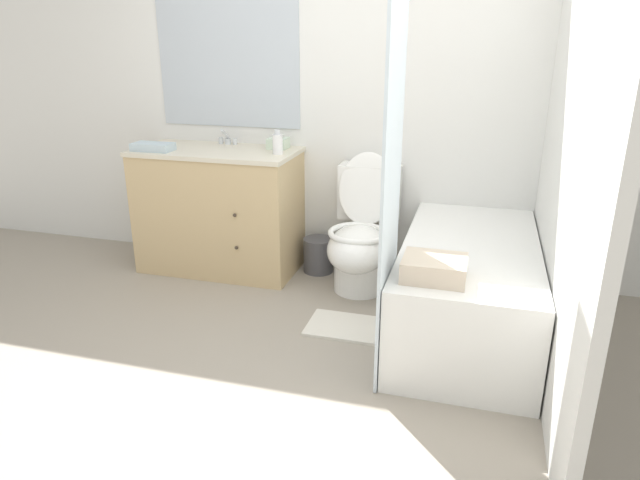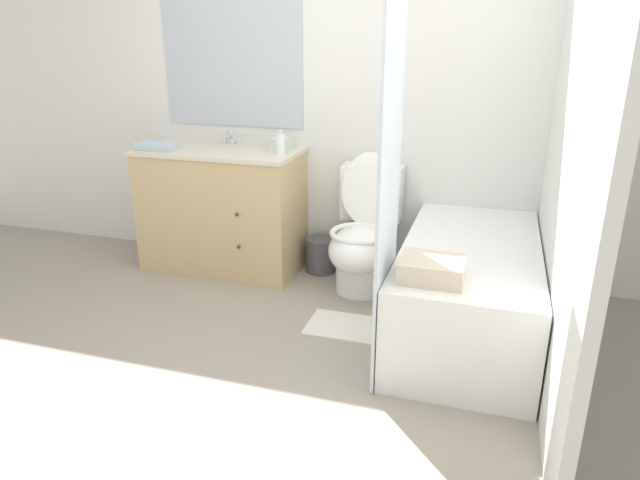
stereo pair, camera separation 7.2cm
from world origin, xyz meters
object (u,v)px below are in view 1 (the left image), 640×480
tissue_box (278,143)px  soap_dispenser (278,143)px  bath_mat (351,327)px  bathtub (467,287)px  toilet (361,238)px  bath_towel_folded (434,268)px  hand_towel_folded (153,147)px  vanity_cabinet (219,209)px  wastebasket (318,255)px  sink_faucet (227,140)px

tissue_box → soap_dispenser: (0.06, -0.19, 0.03)m
tissue_box → bath_mat: tissue_box is taller
bathtub → soap_dispenser: soap_dispenser is taller
toilet → tissue_box: 0.89m
tissue_box → bath_towel_folded: bearing=-44.1°
hand_towel_folded → soap_dispenser: bearing=8.3°
vanity_cabinet → toilet: toilet is taller
wastebasket → bath_towel_folded: size_ratio=0.84×
vanity_cabinet → wastebasket: bearing=9.7°
toilet → bathtub: (0.71, -0.40, -0.09)m
bath_towel_folded → bath_mat: 0.83m
toilet → wastebasket: toilet is taller
bath_towel_folded → hand_towel_folded: bearing=156.8°
vanity_cabinet → soap_dispenser: soap_dispenser is taller
bathtub → wastebasket: bearing=150.3°
toilet → bathtub: size_ratio=0.59×
soap_dispenser → bath_mat: bearing=-43.3°
soap_dispenser → hand_towel_folded: size_ratio=0.58×
hand_towel_folded → sink_faucet: bearing=42.8°
wastebasket → vanity_cabinet: bearing=-170.3°
vanity_cabinet → bathtub: (1.76, -0.48, -0.18)m
sink_faucet → wastebasket: 1.06m
soap_dispenser → vanity_cabinet: bearing=175.4°
bath_mat → hand_towel_folded: bearing=161.9°
hand_towel_folded → bath_mat: 1.83m
sink_faucet → toilet: bearing=-14.6°
vanity_cabinet → bath_mat: vanity_cabinet is taller
toilet → soap_dispenser: (-0.59, 0.04, 0.59)m
bathtub → bath_mat: bearing=-164.6°
bathtub → soap_dispenser: size_ratio=9.51×
bath_mat → sink_faucet: bearing=142.9°
sink_faucet → hand_towel_folded: size_ratio=0.51×
bathtub → tissue_box: bearing=155.1°
soap_dispenser → bath_towel_folded: (1.13, -0.98, -0.37)m
vanity_cabinet → bath_mat: bearing=-30.3°
bathtub → tissue_box: size_ratio=11.31×
tissue_box → bathtub: bearing=-24.9°
toilet → bath_towel_folded: (0.55, -0.93, 0.22)m
vanity_cabinet → bath_towel_folded: vanity_cabinet is taller
bathtub → wastebasket: (-1.06, 0.60, -0.14)m
vanity_cabinet → bath_mat: size_ratio=2.22×
wastebasket → tissue_box: size_ratio=1.86×
wastebasket → bath_mat: 0.89m
hand_towel_folded → bath_mat: size_ratio=0.54×
wastebasket → soap_dispenser: soap_dispenser is taller
soap_dispenser → tissue_box: bearing=109.3°
sink_faucet → bathtub: (1.76, -0.68, -0.64)m
bathtub → tissue_box: 1.63m
bathtub → tissue_box: (-1.36, 0.63, 0.65)m
vanity_cabinet → soap_dispenser: (0.47, -0.04, 0.50)m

